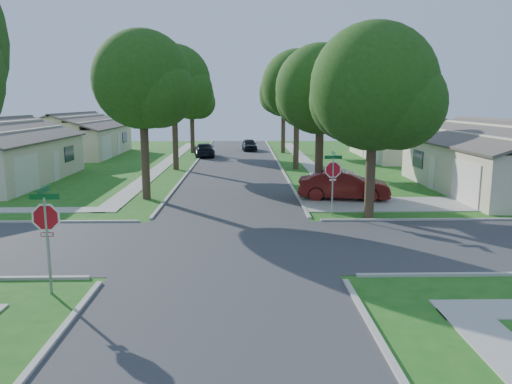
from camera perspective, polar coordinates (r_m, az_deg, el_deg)
The scene contains 20 objects.
ground at distance 18.60m, azimuth -3.26°, elevation -6.00°, with size 100.00×100.00×0.00m, color #205F1A.
road_ns at distance 18.60m, azimuth -3.26°, elevation -5.98°, with size 7.00×100.00×0.02m, color #333335.
sidewalk_ne at distance 44.50m, azimuth 5.70°, elevation 3.50°, with size 1.20×40.00×0.04m, color #9E9B91.
sidewalk_nw at distance 44.67m, azimuth -10.05°, elevation 3.42°, with size 1.20×40.00×0.04m, color #9E9B91.
driveway at distance 26.50m, azimuth 14.58°, elevation -1.35°, with size 8.80×3.60×0.05m, color #9E9B91.
stop_sign_sw at distance 14.54m, azimuth -22.86°, elevation -3.16°, with size 1.05×0.80×2.98m.
stop_sign_ne at distance 23.14m, azimuth 8.78°, elevation 2.25°, with size 1.05×0.80×2.98m.
tree_e_near at distance 27.18m, azimuth 7.49°, elevation 11.09°, with size 4.97×4.80×8.28m.
tree_e_mid at distance 39.09m, azimuth 4.79°, elevation 11.74°, with size 5.59×5.40×9.21m.
tree_e_far at distance 52.03m, azimuth 3.23°, elevation 11.07°, with size 5.17×5.00×8.72m.
tree_w_near at distance 27.39m, azimuth -12.75°, elevation 11.91°, with size 5.38×5.20×8.97m.
tree_w_mid at distance 39.24m, azimuth -9.30°, elevation 11.99°, with size 5.80×5.60×9.56m.
tree_w_far at distance 52.13m, azimuth -7.32°, elevation 10.49°, with size 4.76×4.60×8.04m.
tree_ne_corner at distance 22.80m, azimuth 13.44°, elevation 10.95°, with size 5.80×5.60×8.66m.
house_ne_near at distance 32.90m, azimuth 26.51°, elevation 2.73°, with size 8.42×13.60×4.23m.
house_ne_far at distance 49.44m, azimuth 16.81°, elevation 5.53°, with size 8.42×13.60×4.23m.
house_nw_far at distance 52.67m, azimuth -19.87°, elevation 5.62°, with size 8.42×13.60×4.23m.
car_driveway at distance 27.26m, azimuth 10.01°, elevation 0.78°, with size 1.69×4.83×1.59m, color #581312.
car_curb_east at distance 54.38m, azimuth -0.78°, elevation 5.42°, with size 1.51×3.75×1.28m, color black.
car_curb_west at distance 48.55m, azimuth -5.92°, elevation 4.81°, with size 1.84×4.53×1.31m, color black.
Camera 1 is at (0.62, -17.85, 5.19)m, focal length 35.00 mm.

